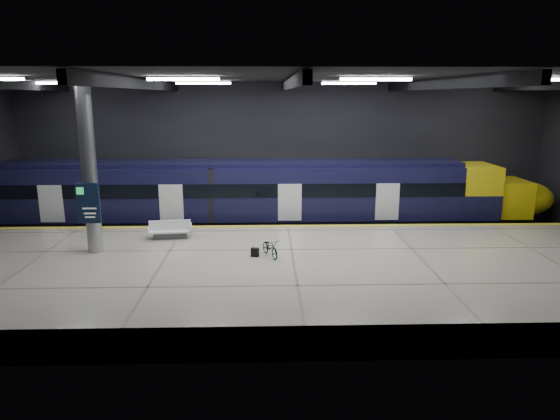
{
  "coord_description": "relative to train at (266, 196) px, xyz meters",
  "views": [
    {
      "loc": [
        -1.05,
        -20.68,
        7.31
      ],
      "look_at": [
        -0.4,
        1.5,
        2.2
      ],
      "focal_mm": 32.0,
      "sensor_mm": 36.0,
      "label": 1
    }
  ],
  "objects": [
    {
      "name": "ground",
      "position": [
        1.03,
        -5.5,
        -2.06
      ],
      "size": [
        30.0,
        30.0,
        0.0
      ],
      "primitive_type": "plane",
      "color": "black",
      "rests_on": "ground"
    },
    {
      "name": "train",
      "position": [
        0.0,
        0.0,
        0.0
      ],
      "size": [
        29.4,
        2.84,
        3.79
      ],
      "color": "black",
      "rests_on": "ground"
    },
    {
      "name": "safety_strip",
      "position": [
        1.03,
        -2.75,
        -0.95
      ],
      "size": [
        30.0,
        0.4,
        0.01
      ],
      "primitive_type": "cube",
      "color": "yellow",
      "rests_on": "platform"
    },
    {
      "name": "room_shell",
      "position": [
        1.03,
        -5.49,
        3.66
      ],
      "size": [
        30.1,
        16.1,
        8.05
      ],
      "color": "black",
      "rests_on": "ground"
    },
    {
      "name": "info_column",
      "position": [
        -6.97,
        -6.52,
        2.4
      ],
      "size": [
        0.9,
        0.78,
        6.9
      ],
      "color": "#9EA0A5",
      "rests_on": "platform"
    },
    {
      "name": "rails",
      "position": [
        1.03,
        0.0,
        -1.98
      ],
      "size": [
        30.0,
        1.52,
        0.16
      ],
      "color": "gray",
      "rests_on": "ground"
    },
    {
      "name": "pannier_bag",
      "position": [
        -0.46,
        -7.38,
        -0.78
      ],
      "size": [
        0.34,
        0.26,
        0.35
      ],
      "primitive_type": "cube",
      "rotation": [
        0.0,
        0.0,
        -0.31
      ],
      "color": "black",
      "rests_on": "platform"
    },
    {
      "name": "platform",
      "position": [
        1.03,
        -8.0,
        -1.51
      ],
      "size": [
        30.0,
        11.0,
        1.1
      ],
      "primitive_type": "cube",
      "color": "beige",
      "rests_on": "ground"
    },
    {
      "name": "bench",
      "position": [
        -4.28,
        -4.68,
        -0.67
      ],
      "size": [
        1.95,
        0.97,
        0.83
      ],
      "rotation": [
        0.0,
        0.0,
        0.11
      ],
      "color": "#595B60",
      "rests_on": "platform"
    },
    {
      "name": "bicycle",
      "position": [
        0.14,
        -7.38,
        -0.59
      ],
      "size": [
        0.98,
        1.47,
        0.73
      ],
      "primitive_type": "imported",
      "rotation": [
        0.0,
        0.0,
        0.4
      ],
      "color": "#99999E",
      "rests_on": "platform"
    }
  ]
}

